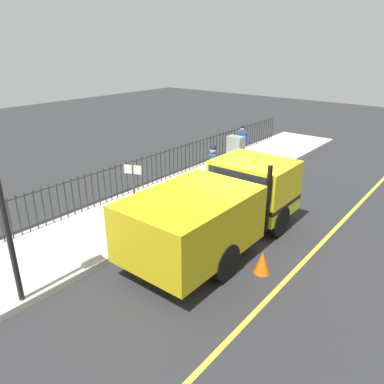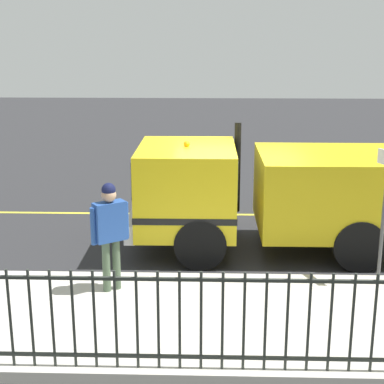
{
  "view_description": "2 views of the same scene",
  "coord_description": "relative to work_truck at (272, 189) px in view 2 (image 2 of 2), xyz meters",
  "views": [
    {
      "loc": [
        -5.28,
        8.64,
        5.42
      ],
      "look_at": [
        1.59,
        0.14,
        1.02
      ],
      "focal_mm": 34.52,
      "sensor_mm": 36.0,
      "label": 1
    },
    {
      "loc": [
        11.14,
        -0.56,
        4.16
      ],
      "look_at": [
        0.85,
        -0.88,
        1.4
      ],
      "focal_mm": 54.75,
      "sensor_mm": 36.0,
      "label": 2
    }
  ],
  "objects": [
    {
      "name": "ground_plane",
      "position": [
        -0.01,
        -0.67,
        -1.24
      ],
      "size": [
        58.55,
        58.55,
        0.0
      ],
      "primitive_type": "plane",
      "color": "#2B2B2D",
      "rests_on": "ground"
    },
    {
      "name": "sidewalk_slab",
      "position": [
        3.27,
        -0.67,
        -1.16
      ],
      "size": [
        3.17,
        26.61,
        0.17
      ],
      "primitive_type": "cube",
      "color": "beige",
      "rests_on": "ground"
    },
    {
      "name": "lane_marking",
      "position": [
        -2.3,
        -0.67,
        -1.24
      ],
      "size": [
        0.12,
        23.95,
        0.01
      ],
      "primitive_type": "cube",
      "color": "yellow",
      "rests_on": "ground"
    },
    {
      "name": "work_truck",
      "position": [
        0.0,
        0.0,
        0.0
      ],
      "size": [
        2.43,
        6.04,
        2.41
      ],
      "rotation": [
        0.0,
        0.0,
        3.15
      ],
      "color": "yellow",
      "rests_on": "ground"
    },
    {
      "name": "worker_standing",
      "position": [
        2.41,
        -2.8,
        0.01
      ],
      "size": [
        0.47,
        0.55,
        1.78
      ],
      "rotation": [
        0.0,
        0.0,
        2.18
      ],
      "color": "#264C99",
      "rests_on": "sidewalk_slab"
    },
    {
      "name": "iron_fence",
      "position": [
        4.69,
        -0.67,
        -0.43
      ],
      "size": [
        0.04,
        22.66,
        1.29
      ],
      "color": "#2D332D",
      "rests_on": "sidewalk_slab"
    },
    {
      "name": "traffic_cone",
      "position": [
        -1.66,
        0.67,
        -0.95
      ],
      "size": [
        0.41,
        0.41,
        0.59
      ],
      "primitive_type": "cone",
      "color": "orange",
      "rests_on": "ground"
    }
  ]
}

